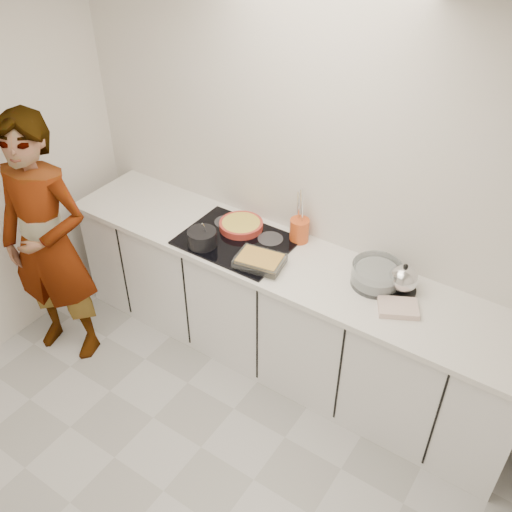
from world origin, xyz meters
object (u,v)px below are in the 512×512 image
Objects in this scene: hob at (236,241)px; kettle at (403,280)px; tart_dish at (241,225)px; cook at (48,244)px; saucepan at (202,238)px; utensil_crock at (299,230)px; baking_dish at (260,260)px; mixing_bowl at (376,275)px.

kettle reaches higher than hob.
tart_dish is 1.28m from cook.
hob is 1.83× the size of tart_dish.
kettle is (1.16, 0.00, 0.04)m from tart_dish.
hob is 2.99× the size of saucepan.
kettle is 2.28m from cook.
kettle is at bearing 6.93° from hob.
kettle is at bearing -8.46° from utensil_crock.
utensil_crock is at bearing 80.97° from baking_dish.
hob is 0.96m from mixing_bowl.
cook reaches higher than kettle.
tart_dish is 1.64× the size of saucepan.
mixing_bowl is 0.63m from utensil_crock.
hob is 0.31m from baking_dish.
kettle reaches higher than saucepan.
saucepan is at bearing -132.71° from hob.
baking_dish reaches higher than tart_dish.
hob is at bearing -173.16° from mixing_bowl.
cook is (-1.35, -0.97, -0.08)m from utensil_crock.
saucepan reaches higher than baking_dish.
saucepan is at bearing -108.56° from tart_dish.
mixing_bowl reaches higher than hob.
saucepan reaches higher than tart_dish.
utensil_crock is 1.66m from cook.
saucepan is at bearing -165.79° from mixing_bowl.
mixing_bowl is at bearing -172.57° from kettle.
utensil_crock reaches higher than tart_dish.
kettle is at bearing 7.43° from mixing_bowl.
kettle is 0.78m from utensil_crock.
cook is (-1.29, -0.59, -0.04)m from baking_dish.
hob is at bearing -68.58° from tart_dish.
baking_dish is 0.39m from utensil_crock.
utensil_crock is at bearing 171.54° from kettle.
baking_dish is at bearing -25.40° from hob.
mixing_bowl is 2.13m from cook.
kettle is 0.11× the size of cook.
mixing_bowl is 0.16m from kettle.
utensil_crock is (0.39, 0.12, 0.04)m from tart_dish.
tart_dish is at bearing 26.46° from cook.
baking_dish is at bearing -162.26° from kettle.
saucepan is at bearing 17.71° from cook.
saucepan is (-0.10, -0.30, 0.03)m from tart_dish.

